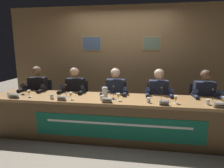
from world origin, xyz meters
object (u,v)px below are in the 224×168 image
Objects in this scene: panelist_left at (74,92)px; nameplate_right at (164,103)px; water_cup_left at (52,97)px; panelist_center at (115,94)px; juice_glass_far_left at (29,92)px; water_pitcher_central at (105,92)px; juice_glass_right at (176,98)px; microphone_right at (162,96)px; nameplate_left at (62,98)px; chair_far_right at (200,108)px; microphone_far_left at (24,91)px; water_cup_far_right at (208,102)px; nameplate_far_left at (14,96)px; microphone_center at (113,95)px; panelist_far_left at (36,91)px; microphone_far_right at (214,98)px; chair_far_left at (42,101)px; nameplate_center at (107,100)px; chair_left at (78,103)px; water_cup_far_left at (9,95)px; juice_glass_far_right at (224,99)px; juice_glass_center at (118,96)px; juice_glass_left at (71,94)px; chair_center at (116,104)px; microphone_left at (65,93)px; water_cup_center at (102,98)px; water_cup_right at (149,100)px; chair_right at (157,106)px; panelist_right at (158,96)px; nameplate_far_right at (221,105)px; panelist_far_right at (205,97)px.

panelist_left is 1.84m from nameplate_right.
panelist_center is (1.03, 0.60, -0.06)m from water_cup_left.
juice_glass_far_left is 1.38m from water_pitcher_central.
juice_glass_right is 0.24m from microphone_right.
chair_far_right is at bearing 19.21° from nameplate_left.
microphone_far_left reaches higher than water_cup_far_right.
nameplate_far_left is 1.75m from microphone_center.
microphone_far_right is at bearing -7.15° from panelist_far_left.
chair_far_left reaches higher than nameplate_center.
microphone_far_left is at bearing -145.32° from chair_left.
water_cup_far_left is 0.69× the size of juice_glass_far_right.
juice_glass_center is (1.63, 0.00, 0.00)m from juice_glass_far_left.
water_cup_far_right is at bearing -2.87° from microphone_far_left.
juice_glass_left is 0.91m from panelist_center.
chair_left is at bearing 159.96° from microphone_right.
water_cup_left is 0.69× the size of juice_glass_far_right.
chair_far_left is 7.29× the size of juice_glass_left.
microphone_right is (0.86, -0.42, 0.10)m from panelist_center.
chair_far_right is at bearing 0.00° from chair_center.
microphone_right is at bearing -0.64° from microphone_far_left.
water_cup_left is 1.00× the size of water_cup_far_right.
microphone_far_left is at bearing 179.36° from microphone_right.
chair_far_right is (0.81, 0.88, -0.34)m from nameplate_right.
panelist_left is 9.93× the size of juice_glass_far_right.
juice_glass_center is at bearing -16.41° from panelist_far_left.
microphone_center reaches higher than water_cup_far_right.
panelist_far_left is 0.84m from panelist_left.
microphone_left is 1.72m from microphone_right.
water_cup_left is at bearing -177.18° from water_cup_center.
microphone_left is at bearing 8.42° from water_cup_far_left.
nameplate_far_left is 3.51m from chair_far_right.
chair_far_right is (1.04, 0.78, -0.34)m from water_cup_right.
water_cup_center is at bearing -10.44° from microphone_left.
water_cup_right is (0.61, -0.15, -0.04)m from microphone_center.
juice_glass_right is (1.75, 0.02, 0.00)m from juice_glass_left.
water_cup_far_left is 0.09× the size of chair_right.
panelist_center is 0.86m from water_cup_right.
water_cup_center is at bearing 2.82° from water_cup_left.
nameplate_far_right is (0.85, -0.68, 0.06)m from panelist_right.
panelist_center is 0.84m from panelist_right.
juice_glass_center is 1.56m from microphone_far_right.
juice_glass_left is 0.55m from water_cup_center.
panelist_far_left is 1.61m from water_pitcher_central.
microphone_right is at bearing -142.99° from chair_far_right.
panelist_far_right is (1.04, 0.58, -0.06)m from water_cup_right.
water_cup_right reaches higher than nameplate_left.
microphone_far_right is at bearing 4.34° from water_cup_center.
panelist_far_right is (0.00, -0.20, 0.28)m from chair_far_right.
chair_far_left is at bearing 173.22° from panelist_center.
water_cup_far_left is 1.33m from chair_left.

